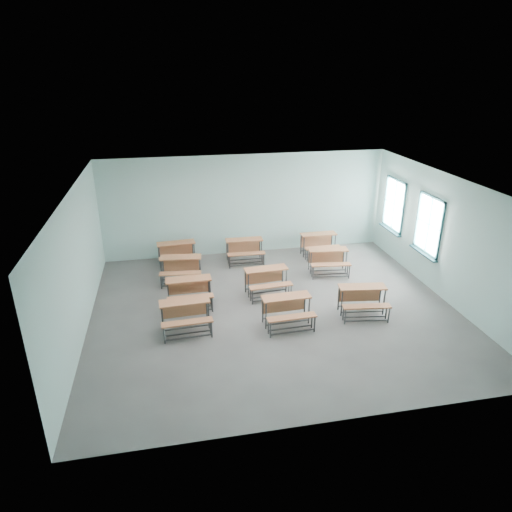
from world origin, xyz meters
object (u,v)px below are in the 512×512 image
Objects in this scene: desk_unit_r2c2 at (328,258)px; desk_unit_r3c2 at (319,241)px; desk_unit_r3c1 at (245,247)px; desk_unit_r0c0 at (185,312)px; desk_unit_r1c1 at (267,278)px; desk_unit_r1c0 at (189,289)px; desk_unit_r0c2 at (363,297)px; desk_unit_r0c1 at (287,307)px; desk_unit_r3c0 at (177,251)px; desk_unit_r2c0 at (181,266)px.

desk_unit_r2c2 is 1.07× the size of desk_unit_r3c2.
desk_unit_r3c1 is at bearing 157.36° from desk_unit_r2c2.
desk_unit_r0c0 and desk_unit_r1c1 have the same top height.
desk_unit_r0c0 is 1.02× the size of desk_unit_r1c0.
desk_unit_r1c1 is at bearing 29.33° from desk_unit_r0c0.
desk_unit_r3c1 is (-2.26, 3.79, 0.00)m from desk_unit_r0c2.
desk_unit_r3c1 is at bearing 128.42° from desk_unit_r0c2.
desk_unit_r1c1 is at bearing 5.64° from desk_unit_r1c0.
desk_unit_r1c1 is (-0.12, 1.64, 0.00)m from desk_unit_r0c1.
desk_unit_r3c0 is (-2.40, 4.06, 0.00)m from desk_unit_r0c1.
desk_unit_r0c1 and desk_unit_r2c2 have the same top height.
desk_unit_r1c0 is 1.00× the size of desk_unit_r3c2.
desk_unit_r0c2 is 2.50m from desk_unit_r2c2.
desk_unit_r0c2 and desk_unit_r1c1 have the same top height.
desk_unit_r0c0 is 1.19m from desk_unit_r1c0.
desk_unit_r2c0 is (-2.21, 1.24, 0.00)m from desk_unit_r1c1.
desk_unit_r1c0 is 4.32m from desk_unit_r2c2.
desk_unit_r0c1 is at bearing -119.59° from desk_unit_r2c2.
desk_unit_r0c1 is 0.96× the size of desk_unit_r2c0.
desk_unit_r1c1 is 0.98× the size of desk_unit_r2c2.
desk_unit_r1c0 is 0.96× the size of desk_unit_r3c0.
desk_unit_r1c1 is 3.32m from desk_unit_r3c0.
desk_unit_r1c0 is at bearing 170.48° from desk_unit_r0c2.
desk_unit_r1c1 is 1.04× the size of desk_unit_r3c2.
desk_unit_r1c0 and desk_unit_r3c0 have the same top height.
desk_unit_r3c2 is at bearing 19.92° from desk_unit_r2c0.
desk_unit_r0c1 is 0.98× the size of desk_unit_r1c1.
desk_unit_r3c2 is (2.44, 0.04, 0.00)m from desk_unit_r3c1.
desk_unit_r3c1 is at bearing 52.60° from desk_unit_r1c0.
desk_unit_r2c0 is at bearing 126.51° from desk_unit_r0c1.
desk_unit_r3c0 is (-2.28, 2.41, 0.00)m from desk_unit_r1c1.
desk_unit_r1c0 and desk_unit_r3c1 have the same top height.
desk_unit_r1c1 is (2.23, 1.41, 0.00)m from desk_unit_r0c0.
desk_unit_r0c0 and desk_unit_r3c0 have the same top height.
desk_unit_r1c1 is 2.30m from desk_unit_r2c2.
desk_unit_r0c0 is 1.03× the size of desk_unit_r3c2.
desk_unit_r3c2 is at bearing 94.99° from desk_unit_r0c2.
desk_unit_r3c0 is at bearing 118.27° from desk_unit_r0c1.
desk_unit_r2c0 and desk_unit_r3c2 have the same top height.
desk_unit_r2c2 is at bearing 51.18° from desk_unit_r0c1.
desk_unit_r2c0 is (-4.27, 2.75, 0.00)m from desk_unit_r0c2.
desk_unit_r2c0 is 2.26m from desk_unit_r3c1.
desk_unit_r0c2 is 5.85m from desk_unit_r3c0.
desk_unit_r0c1 is at bearing -84.01° from desk_unit_r3c1.
desk_unit_r1c1 and desk_unit_r2c0 have the same top height.
desk_unit_r2c2 is (4.14, 1.23, 0.00)m from desk_unit_r1c0.
desk_unit_r0c1 is 4.71m from desk_unit_r3c0.
desk_unit_r3c0 is at bearing 87.77° from desk_unit_r0c0.
desk_unit_r3c0 is 1.05× the size of desk_unit_r3c2.
desk_unit_r0c0 is at bearing -94.26° from desk_unit_r3c0.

